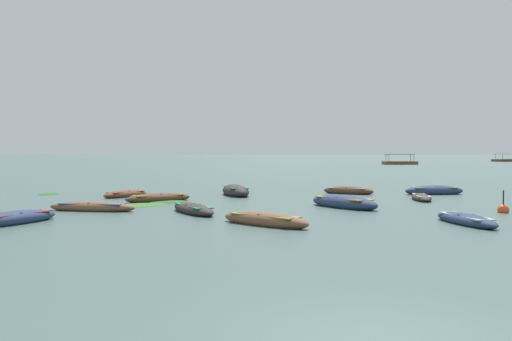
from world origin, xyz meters
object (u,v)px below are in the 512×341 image
object	(u,v)px
rowboat_2	(421,197)
rowboat_4	(158,198)
rowboat_1	(344,203)
rowboat_6	(466,220)
ferry_0	(510,160)
rowboat_9	(126,194)
ferry_1	(400,163)
rowboat_3	(193,209)
rowboat_11	(92,207)
rowboat_12	(348,191)
rowboat_0	(14,219)
mooring_buoy	(503,210)
rowboat_7	(235,191)
rowboat_10	(434,191)
rowboat_5	(265,220)

from	to	relation	value
rowboat_2	rowboat_4	distance (m)	14.42
rowboat_1	rowboat_6	bearing A→B (deg)	-58.43
rowboat_6	ferry_0	distance (m)	167.96
rowboat_9	ferry_1	bearing A→B (deg)	70.08
rowboat_1	rowboat_4	distance (m)	10.06
rowboat_3	ferry_1	bearing A→B (deg)	74.30
rowboat_3	ferry_1	size ratio (longest dim) A/B	0.53
rowboat_2	rowboat_1	bearing A→B (deg)	-135.65
rowboat_4	rowboat_6	size ratio (longest dim) A/B	0.93
rowboat_11	ferry_1	distance (m)	111.05
rowboat_3	rowboat_12	bearing A→B (deg)	56.38
rowboat_0	rowboat_11	xyz separation A→B (m)	(1.29, 4.74, -0.02)
rowboat_12	mooring_buoy	xyz separation A→B (m)	(5.49, -11.15, -0.08)
rowboat_2	rowboat_7	size ratio (longest dim) A/B	0.80
rowboat_2	rowboat_9	distance (m)	17.00
rowboat_2	rowboat_9	bearing A→B (deg)	175.42
rowboat_9	ferry_0	bearing A→B (deg)	61.71
rowboat_1	rowboat_7	world-z (taller)	rowboat_7
rowboat_0	ferry_1	world-z (taller)	ferry_1
rowboat_12	rowboat_0	bearing A→B (deg)	-131.03
ferry_0	ferry_1	size ratio (longest dim) A/B	1.44
rowboat_4	rowboat_11	distance (m)	5.49
rowboat_11	ferry_0	bearing A→B (deg)	63.23
rowboat_7	rowboat_2	bearing A→B (deg)	-15.95
rowboat_3	rowboat_12	distance (m)	14.42
rowboat_9	rowboat_10	world-z (taller)	rowboat_10
rowboat_12	ferry_1	size ratio (longest dim) A/B	0.45
rowboat_3	rowboat_5	distance (m)	5.15
rowboat_0	mooring_buoy	size ratio (longest dim) A/B	3.75
rowboat_11	mooring_buoy	world-z (taller)	mooring_buoy
rowboat_2	rowboat_4	bearing A→B (deg)	-173.60
rowboat_3	rowboat_4	xyz separation A→B (m)	(-2.83, 5.87, 0.01)
rowboat_0	rowboat_9	bearing A→B (deg)	87.63
rowboat_3	rowboat_11	xyz separation A→B (m)	(-4.69, 0.70, 0.00)
rowboat_0	rowboat_6	world-z (taller)	rowboat_0
rowboat_1	rowboat_9	bearing A→B (deg)	153.88
rowboat_2	mooring_buoy	distance (m)	6.91
rowboat_10	rowboat_11	bearing A→B (deg)	-148.19
rowboat_1	ferry_1	world-z (taller)	ferry_1
rowboat_11	rowboat_10	bearing A→B (deg)	31.81
rowboat_0	rowboat_6	distance (m)	16.56
rowboat_10	rowboat_0	bearing A→B (deg)	-140.50
ferry_0	mooring_buoy	size ratio (longest dim) A/B	9.94
rowboat_11	rowboat_1	bearing A→B (deg)	10.61
rowboat_5	rowboat_12	distance (m)	16.70
mooring_buoy	rowboat_6	bearing A→B (deg)	-124.72
rowboat_11	ferry_0	world-z (taller)	ferry_0
rowboat_2	rowboat_3	world-z (taller)	rowboat_3
rowboat_10	rowboat_11	distance (m)	21.20
rowboat_12	rowboat_9	bearing A→B (deg)	-166.70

